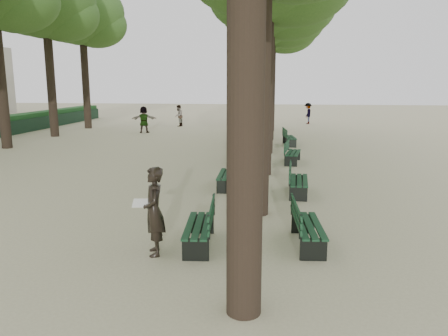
# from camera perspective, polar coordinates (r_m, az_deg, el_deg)

# --- Properties ---
(ground) EXTENTS (120.00, 120.00, 0.00)m
(ground) POSITION_cam_1_polar(r_m,az_deg,el_deg) (8.89, -6.29, -11.30)
(ground) COLOR #BDB78F
(ground) RESTS_ON ground
(tree_central_4) EXTENTS (6.00, 6.00, 9.95)m
(tree_central_4) POSITION_cam_1_polar(r_m,az_deg,el_deg) (26.34, 6.27, 20.44)
(tree_central_4) COLOR #33261C
(tree_central_4) RESTS_ON ground
(tree_central_5) EXTENTS (6.00, 6.00, 9.95)m
(tree_central_5) POSITION_cam_1_polar(r_m,az_deg,el_deg) (31.28, 6.39, 18.96)
(tree_central_5) COLOR #33261C
(tree_central_5) RESTS_ON ground
(tree_far_4) EXTENTS (6.00, 6.00, 10.45)m
(tree_far_4) POSITION_cam_1_polar(r_m,az_deg,el_deg) (29.87, -22.36, 19.56)
(tree_far_4) COLOR #33261C
(tree_far_4) RESTS_ON ground
(tree_far_5) EXTENTS (6.00, 6.00, 10.45)m
(tree_far_5) POSITION_cam_1_polar(r_m,az_deg,el_deg) (34.31, -18.11, 18.63)
(tree_far_5) COLOR #33261C
(tree_far_5) RESTS_ON ground
(bench_left_0) EXTENTS (0.72, 1.84, 0.92)m
(bench_left_0) POSITION_cam_1_polar(r_m,az_deg,el_deg) (9.24, -3.28, -8.54)
(bench_left_0) COLOR black
(bench_left_0) RESTS_ON ground
(bench_left_1) EXTENTS (0.61, 1.81, 0.92)m
(bench_left_1) POSITION_cam_1_polar(r_m,az_deg,el_deg) (14.19, 0.40, -1.50)
(bench_left_1) COLOR black
(bench_left_1) RESTS_ON ground
(bench_left_2) EXTENTS (0.80, 1.86, 0.92)m
(bench_left_2) POSITION_cam_1_polar(r_m,az_deg,el_deg) (18.79, 2.03, 1.63)
(bench_left_2) COLOR black
(bench_left_2) RESTS_ON ground
(bench_left_3) EXTENTS (0.67, 1.83, 0.92)m
(bench_left_3) POSITION_cam_1_polar(r_m,az_deg,el_deg) (23.27, 2.99, 3.48)
(bench_left_3) COLOR black
(bench_left_3) RESTS_ON ground
(bench_right_0) EXTENTS (0.70, 1.84, 0.92)m
(bench_right_0) POSITION_cam_1_polar(r_m,az_deg,el_deg) (9.40, 10.91, -8.39)
(bench_right_0) COLOR black
(bench_right_0) RESTS_ON ground
(bench_right_1) EXTENTS (0.65, 1.82, 0.92)m
(bench_right_1) POSITION_cam_1_polar(r_m,az_deg,el_deg) (13.51, 9.70, -2.32)
(bench_right_1) COLOR black
(bench_right_1) RESTS_ON ground
(bench_right_2) EXTENTS (0.79, 1.86, 0.92)m
(bench_right_2) POSITION_cam_1_polar(r_m,az_deg,el_deg) (18.71, 8.96, 1.46)
(bench_right_2) COLOR black
(bench_right_2) RESTS_ON ground
(bench_right_3) EXTENTS (0.78, 1.85, 0.92)m
(bench_right_3) POSITION_cam_1_polar(r_m,az_deg,el_deg) (23.91, 8.54, 3.58)
(bench_right_3) COLOR black
(bench_right_3) RESTS_ON ground
(man_with_map) EXTENTS (0.72, 0.79, 1.78)m
(man_with_map) POSITION_cam_1_polar(r_m,az_deg,el_deg) (8.73, -9.13, -5.61)
(man_with_map) COLOR black
(man_with_map) RESTS_ON ground
(pedestrian_b) EXTENTS (0.59, 1.15, 1.71)m
(pedestrian_b) POSITION_cam_1_polar(r_m,az_deg,el_deg) (36.56, 10.90, 7.02)
(pedestrian_b) COLOR #262628
(pedestrian_b) RESTS_ON ground
(pedestrian_a) EXTENTS (0.42, 0.83, 1.65)m
(pedestrian_a) POSITION_cam_1_polar(r_m,az_deg,el_deg) (34.04, -5.95, 6.81)
(pedestrian_a) COLOR #262628
(pedestrian_a) RESTS_ON ground
(pedestrian_e) EXTENTS (1.69, 0.61, 1.78)m
(pedestrian_e) POSITION_cam_1_polar(r_m,az_deg,el_deg) (30.07, -10.42, 6.25)
(pedestrian_e) COLOR #262628
(pedestrian_e) RESTS_ON ground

